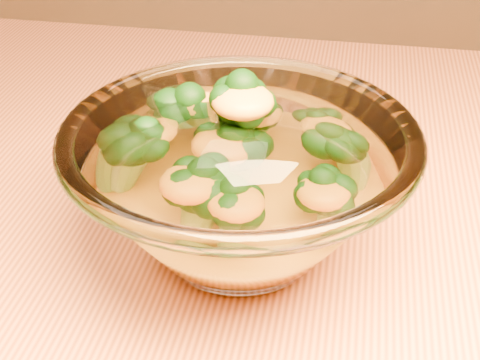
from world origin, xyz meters
TOP-DOWN VIEW (x-y plane):
  - table at (0.00, 0.00)m, footprint 1.20×0.80m
  - glass_bowl at (-0.05, -0.02)m, footprint 0.24×0.24m
  - cheese_sauce at (-0.05, -0.02)m, footprint 0.14×0.14m
  - broccoli_heap at (-0.07, -0.00)m, footprint 0.18×0.16m

SIDE VIEW (x-z plane):
  - table at x=0.00m, z-range 0.28..1.03m
  - cheese_sauce at x=-0.05m, z-range 0.76..0.80m
  - glass_bowl at x=-0.05m, z-range 0.75..0.86m
  - broccoli_heap at x=-0.07m, z-range 0.78..0.87m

